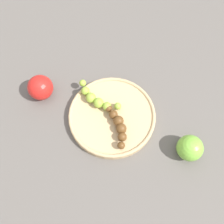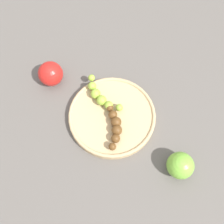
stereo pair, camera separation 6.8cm
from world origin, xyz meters
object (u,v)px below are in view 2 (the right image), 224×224
fruit_bowl (112,116)px  banana_green (100,96)px  apple_red (51,74)px  banana_overripe (115,126)px  apple_green (180,165)px

fruit_bowl → banana_green: (-0.01, 0.06, 0.02)m
fruit_bowl → apple_red: apple_red is taller
banana_overripe → apple_green: 0.19m
fruit_bowl → apple_red: size_ratio=3.36×
fruit_bowl → banana_overripe: bearing=-100.9°
fruit_bowl → apple_green: apple_green is taller
banana_overripe → apple_green: size_ratio=1.84×
apple_red → fruit_bowl: bearing=-56.3°
banana_overripe → apple_green: apple_green is taller
banana_green → fruit_bowl: bearing=82.1°
fruit_bowl → banana_green: banana_green is taller
fruit_bowl → banana_overripe: 0.05m
apple_green → banana_overripe: bearing=125.4°
banana_overripe → fruit_bowl: bearing=96.4°
banana_green → banana_overripe: (0.00, -0.10, 0.00)m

